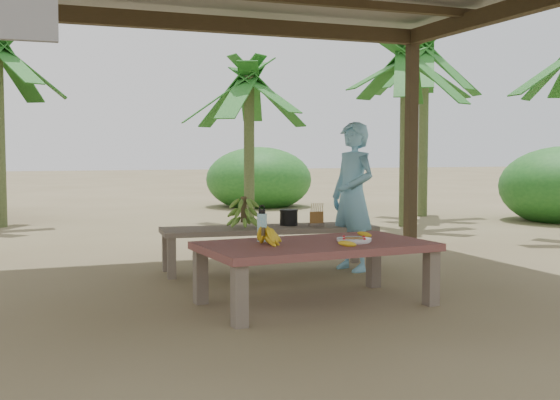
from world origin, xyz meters
name	(u,v)px	position (x,y,z in m)	size (l,w,h in m)	color
ground	(271,291)	(0.00, 0.00, 0.00)	(80.00, 80.00, 0.00)	brown
work_table	(315,251)	(0.15, -0.62, 0.43)	(1.87, 1.13, 0.50)	brown
bench	(269,232)	(0.36, 1.03, 0.39)	(2.25, 0.80, 0.45)	brown
ripe_banana_bunch	(263,236)	(-0.29, -0.63, 0.58)	(0.25, 0.21, 0.15)	yellow
plate	(354,240)	(0.45, -0.72, 0.52)	(0.28, 0.28, 0.04)	white
loose_banana_front	(347,244)	(0.28, -0.93, 0.52)	(0.04, 0.15, 0.04)	yellow
loose_banana_side	(364,234)	(0.69, -0.43, 0.52)	(0.04, 0.13, 0.04)	yellow
water_flask	(262,226)	(-0.22, -0.40, 0.62)	(0.08, 0.08, 0.30)	#45C0D8
green_banana_stalk	(244,211)	(0.09, 1.06, 0.62)	(0.29, 0.29, 0.33)	#598C2D
cooking_pot	(289,218)	(0.60, 1.10, 0.53)	(0.19, 0.19, 0.16)	black
skewer_rack	(317,214)	(0.85, 0.94, 0.57)	(0.18, 0.08, 0.24)	#A57F47
woman	(353,197)	(1.16, 0.72, 0.76)	(0.56, 0.36, 1.53)	#72B8D7
banana_plant_ne	(406,72)	(3.87, 4.24, 2.50)	(1.80, 1.80, 2.99)	#596638
banana_plant_n	(249,92)	(1.66, 5.64, 2.22)	(1.80, 1.80, 2.69)	#596638
banana_plant_far	(424,65)	(5.12, 5.67, 2.83)	(1.80, 1.80, 3.33)	#596638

